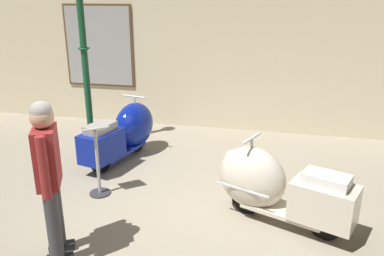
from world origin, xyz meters
The scene contains 7 objects.
ground_plane centered at (0.00, 0.00, 0.00)m, with size 60.00×60.00×0.00m, color gray.
showroom_back_wall centered at (0.14, 3.67, 1.82)m, with size 18.00×0.63×3.64m.
scooter_0 centered at (-1.36, 1.77, 0.45)m, with size 0.83×1.68×0.99m.
scooter_1 centered at (1.03, 0.36, 0.45)m, with size 1.68×1.03×0.99m.
lamppost centered at (-2.16, 2.13, 1.59)m, with size 0.28×0.28×3.20m.
visitor_0 centered at (-1.06, -0.83, 0.96)m, with size 0.38×0.51×1.65m.
info_stanchion centered at (-1.23, 0.50, 0.40)m, with size 0.39×0.38×0.98m.
Camera 1 is at (1.04, -3.85, 2.56)m, focal length 36.81 mm.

